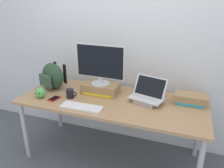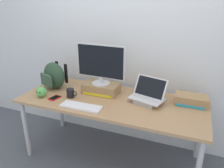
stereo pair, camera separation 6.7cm
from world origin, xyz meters
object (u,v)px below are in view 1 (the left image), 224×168
desktop_monitor (100,64)px  open_laptop (147,97)px  toner_box_yellow (101,88)px  messenger_backpack (53,76)px  coffee_mug (70,94)px  cell_phone (54,99)px  plush_toy (41,93)px  external_keyboard (82,107)px  toner_box_cyan (190,99)px

desktop_monitor → open_laptop: 0.62m
toner_box_yellow → desktop_monitor: 0.29m
messenger_backpack → toner_box_yellow: bearing=26.3°
open_laptop → desktop_monitor: bearing=-169.4°
toner_box_yellow → coffee_mug: (-0.26, -0.23, -0.01)m
cell_phone → plush_toy: bearing=-164.3°
coffee_mug → plush_toy: plush_toy is taller
desktop_monitor → coffee_mug: desktop_monitor is taller
messenger_backpack → coffee_mug: bearing=-7.2°
desktop_monitor → external_keyboard: desktop_monitor is taller
toner_box_yellow → messenger_backpack: 0.60m
external_keyboard → coffee_mug: size_ratio=3.38×
external_keyboard → messenger_backpack: size_ratio=1.12×
toner_box_yellow → cell_phone: toner_box_yellow is taller
external_keyboard → messenger_backpack: (-0.55, 0.35, 0.14)m
desktop_monitor → toner_box_cyan: 1.02m
plush_toy → open_laptop: bearing=14.5°
plush_toy → coffee_mug: bearing=18.9°
external_keyboard → coffee_mug: (-0.22, 0.17, 0.04)m
toner_box_yellow → plush_toy: bearing=-149.4°
toner_box_yellow → messenger_backpack: messenger_backpack is taller
desktop_monitor → coffee_mug: (-0.26, -0.23, -0.29)m
open_laptop → cell_phone: bearing=-148.5°
open_laptop → coffee_mug: size_ratio=3.12×
messenger_backpack → coffee_mug: (0.33, -0.17, -0.11)m
messenger_backpack → cell_phone: bearing=-35.0°
plush_toy → toner_box_yellow: bearing=30.6°
desktop_monitor → toner_box_cyan: size_ratio=1.76×
external_keyboard → cell_phone: 0.38m
toner_box_yellow → desktop_monitor: (-0.00, -0.00, 0.29)m
coffee_mug → toner_box_cyan: (1.23, 0.30, 0.00)m
coffee_mug → plush_toy: bearing=-161.1°
toner_box_yellow → open_laptop: bearing=-5.0°
cell_phone → toner_box_cyan: toner_box_cyan is taller
toner_box_yellow → messenger_backpack: size_ratio=1.07×
toner_box_yellow → open_laptop: (0.55, -0.05, -0.00)m
desktop_monitor → messenger_backpack: size_ratio=1.49×
open_laptop → messenger_backpack: messenger_backpack is taller
desktop_monitor → messenger_backpack: (-0.59, -0.06, -0.19)m
external_keyboard → toner_box_cyan: 1.11m
messenger_backpack → toner_box_cyan: messenger_backpack is taller
toner_box_yellow → external_keyboard: bearing=-95.2°
coffee_mug → plush_toy: (-0.31, -0.11, 0.01)m
desktop_monitor → plush_toy: 0.72m
external_keyboard → coffee_mug: 0.29m
toner_box_cyan → desktop_monitor: bearing=-175.8°
cell_phone → desktop_monitor: bearing=48.6°
toner_box_yellow → cell_phone: 0.52m
desktop_monitor → cell_phone: (-0.41, -0.32, -0.34)m
external_keyboard → cell_phone: bearing=166.3°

